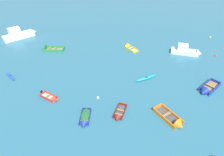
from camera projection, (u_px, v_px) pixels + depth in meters
name	position (u px, v px, depth m)	size (l,w,h in m)	color
rowboat_green_far_back	(49.00, 49.00, 38.53)	(4.39, 1.77, 1.44)	gray
rowboat_deep_blue_back_row_center	(85.00, 119.00, 23.48)	(1.27, 3.18, 1.04)	#4C4C51
motor_launch_white_outer_left	(188.00, 51.00, 36.94)	(5.74, 3.08, 2.17)	white
rowboat_red_midfield_left	(53.00, 98.00, 26.69)	(2.97, 2.37, 0.92)	beige
rowboat_orange_near_left	(175.00, 122.00, 23.18)	(3.47, 4.29, 1.40)	#4C4C51
kayak_blue_cluster_outer	(11.00, 76.00, 31.09)	(2.37, 2.37, 0.28)	blue
rowboat_yellow_far_right	(129.00, 47.00, 39.44)	(2.91, 3.52, 1.12)	beige
kayak_turquoise_near_camera	(147.00, 78.00, 30.60)	(3.61, 2.25, 0.36)	teal
rowboat_deep_blue_cluster_inner	(207.00, 90.00, 27.97)	(4.19, 4.02, 1.43)	#99754C
rowboat_maroon_distant_center	(119.00, 116.00, 24.07)	(1.95, 3.20, 1.01)	#4C4C51
motor_launch_white_outer_right	(21.00, 34.00, 43.14)	(6.78, 6.11, 2.81)	white
mooring_buoy_between_boats_left	(98.00, 98.00, 27.04)	(0.40, 0.40, 0.40)	silver
mooring_buoy_central	(216.00, 56.00, 36.57)	(0.46, 0.46, 0.46)	red
mooring_buoy_near_foreground	(211.00, 37.00, 43.61)	(0.41, 0.41, 0.41)	yellow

